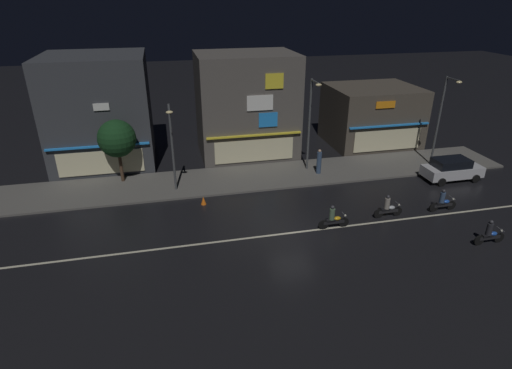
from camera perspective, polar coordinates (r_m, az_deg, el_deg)
The scene contains 17 objects.
ground_plane at distance 24.29m, azimuth 5.23°, elevation -6.67°, with size 140.00×140.00×0.00m, color black.
lane_divider_stripe at distance 24.29m, azimuth 5.23°, elevation -6.66°, with size 36.95×0.16×0.01m, color beige.
sidewalk_far at distance 31.21m, azimuth 0.73°, elevation 1.11°, with size 38.89×4.81×0.14m, color #5B5954.
storefront_left_block at distance 35.21m, azimuth -20.79°, elevation 9.54°, with size 7.65×7.53×8.57m.
storefront_center_block at distance 34.91m, azimuth -1.34°, elevation 10.91°, with size 7.98×6.26×8.44m.
storefront_right_block at distance 39.42m, azimuth 15.70°, elevation 9.21°, with size 7.65×6.65×5.20m.
streetlamp_west at distance 28.00m, azimuth -11.60°, elevation 5.93°, with size 0.44×1.64×6.09m.
streetlamp_mid at distance 31.15m, azimuth 7.59°, elevation 9.09°, with size 0.44×1.64×7.02m.
streetlamp_east at distance 34.89m, azimuth 24.36°, elevation 8.81°, with size 0.44×1.64×7.00m.
pedestrian_on_sidewalk at distance 31.68m, azimuth 8.73°, elevation 3.08°, with size 0.37×0.37×1.92m.
street_tree at distance 30.75m, azimuth -18.75°, elevation 6.04°, with size 2.67×2.67×4.61m.
parked_car_near_kerb at distance 33.85m, azimuth 25.52°, elevation 1.98°, with size 4.30×1.98×1.67m.
motorcycle_lead at distance 26.80m, azimuth 17.83°, elevation -3.10°, with size 1.90×0.60×1.52m.
motorcycle_following at distance 26.28m, azimuth 29.67°, elevation -5.98°, with size 1.90×0.60×1.52m.
motorcycle_opposite_lane at distance 24.76m, azimuth 10.67°, elevation -4.68°, with size 1.90×0.60×1.52m.
motorcycle_trailing_far at distance 28.83m, azimuth 24.49°, elevation -2.20°, with size 1.90×0.60×1.52m.
traffic_cone at distance 27.40m, azimuth -7.30°, elevation -2.21°, with size 0.36×0.36×0.55m, color orange.
Camera 1 is at (-6.69, -19.58, 12.72)m, focal length 28.83 mm.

